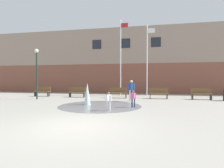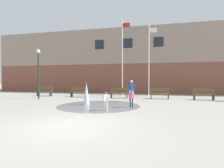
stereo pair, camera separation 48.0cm
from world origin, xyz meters
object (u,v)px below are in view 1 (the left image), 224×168
park_bench_under_right_flagpole (118,93)px  child_running (108,100)px  park_bench_left_of_flagpoles (77,92)px  park_bench_far_right (201,94)px  park_bench_far_left (42,91)px  park_bench_near_trashcan (158,93)px  child_in_fountain (133,97)px  teen_by_trashcan (131,89)px  flagpole_left (121,55)px  flagpole_right (147,58)px  lamp_post_left_lane (37,67)px

park_bench_under_right_flagpole → child_running: size_ratio=1.62×
park_bench_left_of_flagpoles → park_bench_far_right: 10.74m
park_bench_far_left → park_bench_left_of_flagpoles: same height
park_bench_near_trashcan → park_bench_far_right: size_ratio=1.00×
park_bench_far_right → child_in_fountain: 7.30m
child_running → teen_by_trashcan: teen_by_trashcan is taller
flagpole_left → flagpole_right: flagpole_left is taller
park_bench_under_right_flagpole → child_in_fountain: child_in_fountain is taller
park_bench_far_left → park_bench_under_right_flagpole: size_ratio=1.00×
child_in_fountain → flagpole_left: size_ratio=0.13×
child_running → flagpole_right: flagpole_right is taller
park_bench_near_trashcan → park_bench_far_right: (3.41, -0.03, 0.00)m
flagpole_left → park_bench_far_left: bearing=-162.3°
park_bench_far_left → park_bench_left_of_flagpoles: bearing=-2.2°
park_bench_far_left → child_in_fountain: child_in_fountain is taller
flagpole_right → lamp_post_left_lane: bearing=-152.0°
child_running → flagpole_left: 9.69m
flagpole_left → teen_by_trashcan: bearing=-72.6°
park_bench_left_of_flagpoles → park_bench_far_left: bearing=177.8°
park_bench_far_right → park_bench_under_right_flagpole: bearing=-179.3°
park_bench_far_right → lamp_post_left_lane: (-13.37, -2.36, 2.22)m
teen_by_trashcan → lamp_post_left_lane: 8.02m
park_bench_left_of_flagpoles → park_bench_far_right: bearing=0.3°
park_bench_far_left → park_bench_left_of_flagpoles: size_ratio=1.00×
park_bench_near_trashcan → flagpole_right: bearing=110.7°
park_bench_near_trashcan → child_running: (-2.97, -6.56, 0.10)m
teen_by_trashcan → child_running: bearing=-32.8°
flagpole_left → lamp_post_left_lane: (-6.37, -4.81, -1.45)m
park_bench_far_right → flagpole_left: 8.27m
park_bench_left_of_flagpoles → child_in_fountain: size_ratio=1.62×
teen_by_trashcan → park_bench_far_right: bearing=89.7°
child_running → park_bench_under_right_flagpole: bearing=52.9°
park_bench_far_left → child_in_fountain: bearing=-29.4°
park_bench_under_right_flagpole → park_bench_far_right: 6.88m
flagpole_right → lamp_post_left_lane: size_ratio=1.71×
park_bench_left_of_flagpoles → child_running: size_ratio=1.62×
child_running → flagpole_right: bearing=35.6°
child_in_fountain → flagpole_left: flagpole_left is taller
park_bench_left_of_flagpoles → park_bench_near_trashcan: bearing=0.7°
park_bench_far_left → teen_by_trashcan: size_ratio=1.01×
teen_by_trashcan → lamp_post_left_lane: bearing=-110.7°
child_in_fountain → park_bench_far_right: bearing=-107.6°
park_bench_under_right_flagpole → flagpole_right: 4.90m
child_in_fountain → child_running: bearing=77.7°
teen_by_trashcan → flagpole_left: bearing=175.4°
park_bench_left_of_flagpoles → park_bench_far_right: size_ratio=1.00×
child_running → lamp_post_left_lane: size_ratio=0.24×
child_in_fountain → flagpole_right: bearing=-68.8°
park_bench_left_of_flagpoles → teen_by_trashcan: teen_by_trashcan is taller
park_bench_near_trashcan → lamp_post_left_lane: size_ratio=0.38×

